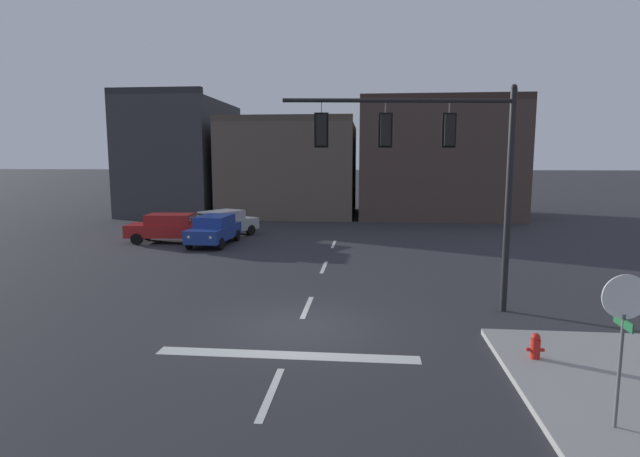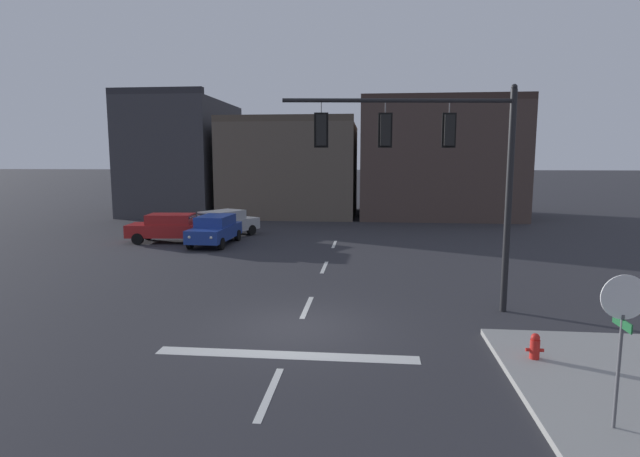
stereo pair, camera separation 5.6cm
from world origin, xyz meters
TOP-DOWN VIEW (x-y plane):
  - ground_plane at (0.00, 0.00)m, footprint 400.00×400.00m
  - stop_bar_paint at (0.00, -2.00)m, footprint 6.40×0.50m
  - lane_centreline at (0.00, 2.00)m, footprint 0.16×26.40m
  - signal_mast_near_side at (3.96, 1.96)m, footprint 6.87×0.95m
  - stop_sign at (6.18, -4.96)m, footprint 0.76×0.64m
  - car_lot_nearside at (-6.53, 13.22)m, footprint 2.04×4.51m
  - car_lot_middle at (-9.38, 13.76)m, footprint 4.58×2.24m
  - car_lot_farside at (-6.82, 15.91)m, footprint 3.72×4.72m
  - fire_hydrant at (5.79, -1.98)m, footprint 0.40×0.30m
  - building_row at (-2.88, 29.22)m, footprint 31.75×11.67m

SIDE VIEW (x-z plane):
  - ground_plane at x=0.00m, z-range 0.00..0.00m
  - lane_centreline at x=0.00m, z-range 0.00..0.01m
  - stop_bar_paint at x=0.00m, z-range 0.00..0.01m
  - fire_hydrant at x=5.79m, z-range -0.05..0.70m
  - car_lot_nearside at x=-6.53m, z-range 0.05..1.66m
  - car_lot_middle at x=-9.38m, z-range 0.05..1.66m
  - car_lot_farside at x=-6.82m, z-range 0.05..1.66m
  - stop_sign at x=6.18m, z-range 0.73..3.56m
  - building_row at x=-2.88m, z-range -0.68..9.38m
  - signal_mast_near_side at x=3.96m, z-range 1.37..8.27m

